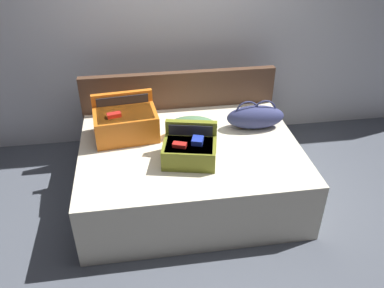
# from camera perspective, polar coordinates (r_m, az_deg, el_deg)

# --- Properties ---
(ground_plane) EXTENTS (12.00, 12.00, 0.00)m
(ground_plane) POSITION_cam_1_polar(r_m,az_deg,el_deg) (3.72, 0.67, -11.24)
(ground_plane) COLOR #4C515B
(back_wall) EXTENTS (8.00, 0.10, 2.60)m
(back_wall) POSITION_cam_1_polar(r_m,az_deg,el_deg) (4.50, -2.70, 16.17)
(back_wall) COLOR silver
(back_wall) RESTS_ON ground
(bed) EXTENTS (2.02, 1.52, 0.58)m
(bed) POSITION_cam_1_polar(r_m,az_deg,el_deg) (3.83, -0.25, -3.99)
(bed) COLOR beige
(bed) RESTS_ON ground
(headboard) EXTENTS (2.06, 0.08, 0.98)m
(headboard) POSITION_cam_1_polar(r_m,az_deg,el_deg) (4.39, -1.78, 4.32)
(headboard) COLOR #4C3323
(headboard) RESTS_ON ground
(hard_case_large) EXTENTS (0.62, 0.48, 0.37)m
(hard_case_large) POSITION_cam_1_polar(r_m,az_deg,el_deg) (3.80, -9.49, 3.10)
(hard_case_large) COLOR #D16619
(hard_case_large) RESTS_ON bed
(hard_case_medium) EXTENTS (0.52, 0.45, 0.31)m
(hard_case_medium) POSITION_cam_1_polar(r_m,az_deg,el_deg) (3.42, -0.34, -0.78)
(hard_case_medium) COLOR olive
(hard_case_medium) RESTS_ON bed
(duffel_bag) EXTENTS (0.58, 0.25, 0.29)m
(duffel_bag) POSITION_cam_1_polar(r_m,az_deg,el_deg) (3.95, 9.08, 3.88)
(duffel_bag) COLOR navy
(duffel_bag) RESTS_ON bed
(pillow_near_headboard) EXTENTS (0.51, 0.31, 0.20)m
(pillow_near_headboard) POSITION_cam_1_polar(r_m,az_deg,el_deg) (3.77, -0.00, 2.43)
(pillow_near_headboard) COLOR #4C724C
(pillow_near_headboard) RESTS_ON bed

